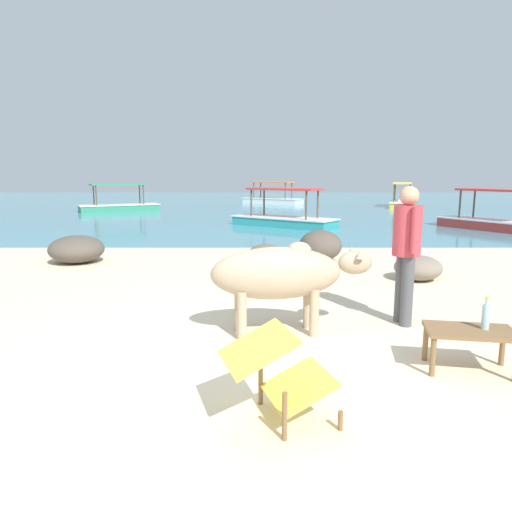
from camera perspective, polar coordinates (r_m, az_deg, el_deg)
name	(u,v)px	position (r m, az deg, el deg)	size (l,w,h in m)	color
sand_beach	(244,370)	(4.42, -1.49, -13.69)	(18.00, 14.00, 0.04)	beige
water_surface	(255,206)	(26.11, -0.11, 6.12)	(60.00, 36.00, 0.03)	teal
cow	(282,274)	(5.12, 3.20, -2.18)	(1.84, 0.72, 1.03)	tan
low_bench_table	(471,336)	(4.65, 24.77, -8.85)	(0.83, 0.57, 0.39)	brown
bottle	(487,316)	(4.66, 26.36, -6.61)	(0.07, 0.07, 0.30)	#A3C6D1
deck_chair_near	(280,370)	(3.42, 2.94, -13.66)	(0.89, 0.74, 0.68)	brown
person_standing	(408,245)	(5.67, 18.03, 1.32)	(0.32, 0.51, 1.62)	#4C4C51
shore_rock_large	(322,245)	(9.59, 8.02, 1.28)	(0.87, 0.86, 0.63)	brown
shore_rock_medium	(419,268)	(8.24, 19.30, -1.37)	(0.80, 0.78, 0.41)	gray
shore_rock_small	(78,249)	(9.95, -20.87, 0.79)	(1.07, 1.07, 0.54)	brown
shore_rock_flat	(269,255)	(8.90, 1.54, 0.07)	(0.83, 0.60, 0.43)	#6B5B4C
boat_green	(121,205)	(23.28, -16.17, 5.96)	(3.80, 2.70, 1.29)	#338E66
boat_teal	(285,218)	(15.92, 3.56, 4.61)	(3.66, 3.08, 1.29)	teal
boat_red	(498,222)	(16.70, 27.43, 3.75)	(2.91, 3.73, 1.29)	#C63833
boat_white	(274,199)	(27.96, 2.19, 6.97)	(3.71, 2.97, 1.29)	white
boat_yellow	(403,202)	(26.20, 17.48, 6.31)	(2.22, 3.85, 1.29)	gold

